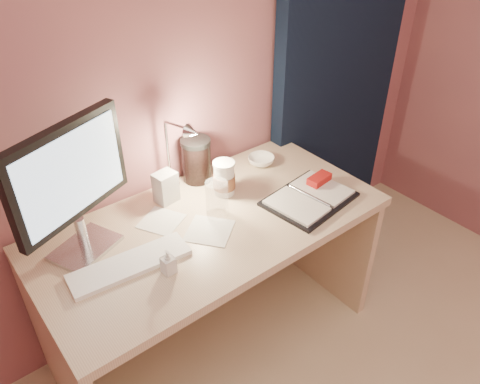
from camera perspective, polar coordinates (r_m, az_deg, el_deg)
room at (r=2.46m, az=10.68°, el=16.39°), size 3.50×3.50×3.50m
desk at (r=2.06m, az=-4.52°, el=-7.44°), size 1.40×0.70×0.73m
monitor at (r=1.65m, az=-20.15°, el=1.24°), size 0.45×0.25×0.51m
keyboard at (r=1.71m, az=-13.24°, el=-8.56°), size 0.44×0.16×0.02m
planner at (r=2.00m, az=8.54°, el=-0.55°), size 0.39×0.31×0.06m
paper_a at (r=1.89m, az=-9.56°, el=-3.51°), size 0.21×0.21×0.00m
paper_c at (r=1.82m, az=-3.74°, el=-4.72°), size 0.23×0.23×0.00m
coffee_cup at (r=1.99m, az=-1.94°, el=1.61°), size 0.10×0.10×0.15m
clear_cup at (r=1.85m, az=-2.83°, el=-0.89°), size 0.09×0.09×0.16m
bowl at (r=2.22m, az=2.60°, el=3.87°), size 0.16×0.16×0.04m
lotion_bottle at (r=1.64m, az=-8.76°, el=-8.42°), size 0.05×0.05×0.10m
dark_jar at (r=2.08m, az=-5.32°, el=3.68°), size 0.13×0.13×0.18m
product_box at (r=1.96m, az=-9.05°, el=0.57°), size 0.10×0.08×0.13m
desk_lamp at (r=1.91m, az=-8.39°, el=4.59°), size 0.12×0.21×0.34m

